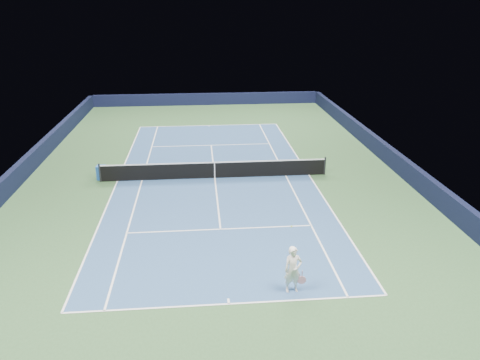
{
  "coord_description": "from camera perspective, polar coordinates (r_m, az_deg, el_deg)",
  "views": [
    {
      "loc": [
        -0.81,
        -25.0,
        9.61
      ],
      "look_at": [
        1.18,
        -3.0,
        1.0
      ],
      "focal_mm": 35.0,
      "sensor_mm": 36.0,
      "label": 1
    }
  ],
  "objects": [
    {
      "name": "sponsor_cube",
      "position": [
        27.6,
        -16.53,
        0.88
      ],
      "size": [
        0.58,
        0.48,
        0.8
      ],
      "color": "blue",
      "rests_on": "ground"
    },
    {
      "name": "baseline_far",
      "position": [
        38.13,
        -3.81,
        6.66
      ],
      "size": [
        10.97,
        0.08,
        0.0
      ],
      "primitive_type": "cube",
      "color": "white",
      "rests_on": "ground"
    },
    {
      "name": "center_mark_near",
      "position": [
        16.4,
        -1.41,
        -14.55
      ],
      "size": [
        0.08,
        0.3,
        0.0
      ],
      "primitive_type": "cube",
      "color": "white",
      "rests_on": "ground"
    },
    {
      "name": "sideline_doubles_right",
      "position": [
        27.51,
        8.4,
        0.63
      ],
      "size": [
        0.08,
        23.77,
        0.0
      ],
      "primitive_type": "cube",
      "color": "white",
      "rests_on": "ground"
    },
    {
      "name": "service_line_near",
      "position": [
        20.95,
        -2.39,
        -6.0
      ],
      "size": [
        8.23,
        0.08,
        0.0
      ],
      "primitive_type": "cube",
      "color": "white",
      "rests_on": "ground"
    },
    {
      "name": "center_service_line",
      "position": [
        26.8,
        -3.09,
        0.26
      ],
      "size": [
        0.08,
        12.8,
        0.0
      ],
      "primitive_type": "cube",
      "color": "white",
      "rests_on": "ground"
    },
    {
      "name": "center_mark_far",
      "position": [
        37.98,
        -3.8,
        6.6
      ],
      "size": [
        0.08,
        0.3,
        0.0
      ],
      "primitive_type": "cube",
      "color": "white",
      "rests_on": "ground"
    },
    {
      "name": "ground",
      "position": [
        26.8,
        -3.09,
        0.25
      ],
      "size": [
        40.0,
        40.0,
        0.0
      ],
      "primitive_type": "plane",
      "color": "#2D4F2B",
      "rests_on": "ground"
    },
    {
      "name": "wall_left",
      "position": [
        28.42,
        -25.48,
        0.55
      ],
      "size": [
        0.35,
        40.0,
        1.1
      ],
      "primitive_type": "cube",
      "color": "black",
      "rests_on": "ground"
    },
    {
      "name": "service_line_far",
      "position": [
        32.85,
        -3.54,
        4.26
      ],
      "size": [
        8.23,
        0.08,
        0.0
      ],
      "primitive_type": "cube",
      "color": "white",
      "rests_on": "ground"
    },
    {
      "name": "sideline_singles_left",
      "position": [
        26.99,
        -11.85,
        -0.02
      ],
      "size": [
        0.08,
        23.77,
        0.0
      ],
      "primitive_type": "cube",
      "color": "white",
      "rests_on": "ground"
    },
    {
      "name": "wall_far",
      "position": [
        45.74,
        -4.11,
        9.81
      ],
      "size": [
        22.0,
        0.35,
        1.1
      ],
      "primitive_type": "cube",
      "color": "black",
      "rests_on": "ground"
    },
    {
      "name": "tennis_player",
      "position": [
        16.53,
        6.48,
        -10.81
      ],
      "size": [
        0.81,
        1.27,
        2.05
      ],
      "color": "white",
      "rests_on": "ground"
    },
    {
      "name": "court_surface",
      "position": [
        26.8,
        -3.09,
        0.25
      ],
      "size": [
        10.97,
        23.77,
        0.01
      ],
      "primitive_type": "cube",
      "color": "navy",
      "rests_on": "ground"
    },
    {
      "name": "wall_right",
      "position": [
        29.03,
        18.77,
        1.94
      ],
      "size": [
        0.35,
        40.0,
        1.1
      ],
      "primitive_type": "cube",
      "color": "black",
      "rests_on": "ground"
    },
    {
      "name": "sideline_doubles_left",
      "position": [
        27.19,
        -14.72,
        -0.12
      ],
      "size": [
        0.08,
        23.77,
        0.0
      ],
      "primitive_type": "cube",
      "color": "white",
      "rests_on": "ground"
    },
    {
      "name": "tennis_net",
      "position": [
        26.62,
        -3.11,
        1.26
      ],
      "size": [
        12.9,
        0.1,
        1.07
      ],
      "color": "black",
      "rests_on": "ground"
    },
    {
      "name": "baseline_near",
      "position": [
        16.28,
        -1.37,
        -14.86
      ],
      "size": [
        10.97,
        0.08,
        0.0
      ],
      "primitive_type": "cube",
      "color": "white",
      "rests_on": "ground"
    },
    {
      "name": "sideline_singles_right",
      "position": [
        27.23,
        5.59,
        0.54
      ],
      "size": [
        0.08,
        23.77,
        0.0
      ],
      "primitive_type": "cube",
      "color": "white",
      "rests_on": "ground"
    }
  ]
}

